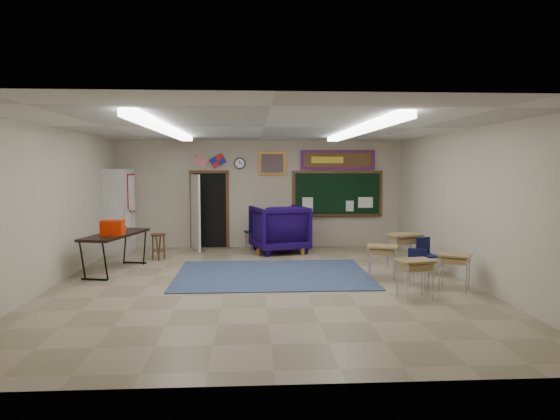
{
  "coord_description": "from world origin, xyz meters",
  "views": [
    {
      "loc": [
        -0.25,
        -9.48,
        2.25
      ],
      "look_at": [
        0.4,
        1.5,
        1.3
      ],
      "focal_mm": 32.0,
      "sensor_mm": 36.0,
      "label": 1
    }
  ],
  "objects": [
    {
      "name": "floor",
      "position": [
        0.0,
        0.0,
        0.0
      ],
      "size": [
        9.0,
        9.0,
        0.0
      ],
      "primitive_type": "plane",
      "color": "gray",
      "rests_on": "ground"
    },
    {
      "name": "wooden_stool",
      "position": [
        -2.5,
        2.69,
        0.33
      ],
      "size": [
        0.36,
        0.36,
        0.63
      ],
      "color": "#4D2D17",
      "rests_on": "floor"
    },
    {
      "name": "fluorescent_strips",
      "position": [
        0.0,
        0.0,
        2.94
      ],
      "size": [
        3.86,
        6.0,
        0.1
      ],
      "primitive_type": null,
      "color": "white",
      "rests_on": "ceiling"
    },
    {
      "name": "folding_table",
      "position": [
        -3.16,
        1.34,
        0.45
      ],
      "size": [
        1.11,
        2.1,
        1.14
      ],
      "rotation": [
        0.0,
        0.0,
        -0.23
      ],
      "color": "black",
      "rests_on": "floor"
    },
    {
      "name": "student_desk_front_right",
      "position": [
        3.08,
        1.07,
        0.45
      ],
      "size": [
        0.77,
        0.64,
        0.8
      ],
      "rotation": [
        0.0,
        0.0,
        0.22
      ],
      "color": "#A2854B",
      "rests_on": "floor"
    },
    {
      "name": "wall_clock",
      "position": [
        -0.55,
        4.47,
        2.35
      ],
      "size": [
        0.32,
        0.05,
        0.32
      ],
      "color": "black",
      "rests_on": "back_wall"
    },
    {
      "name": "chalkboard",
      "position": [
        2.2,
        4.46,
        1.46
      ],
      "size": [
        2.55,
        0.14,
        1.3
      ],
      "color": "#532E17",
      "rests_on": "back_wall"
    },
    {
      "name": "wall_flags",
      "position": [
        -1.4,
        4.44,
        2.48
      ],
      "size": [
        1.16,
        0.06,
        0.7
      ],
      "primitive_type": null,
      "color": "red",
      "rests_on": "back_wall"
    },
    {
      "name": "doorway",
      "position": [
        -1.5,
        4.35,
        1.06
      ],
      "size": [
        1.1,
        0.89,
        2.16
      ],
      "color": "black",
      "rests_on": "back_wall"
    },
    {
      "name": "right_wall",
      "position": [
        4.0,
        0.0,
        1.5
      ],
      "size": [
        0.04,
        9.0,
        3.0
      ],
      "primitive_type": "cube",
      "color": "#AB9F8A",
      "rests_on": "floor"
    },
    {
      "name": "front_wall",
      "position": [
        0.0,
        -4.5,
        1.5
      ],
      "size": [
        8.0,
        0.04,
        3.0
      ],
      "primitive_type": "cube",
      "color": "#AB9F8A",
      "rests_on": "floor"
    },
    {
      "name": "wingback_armchair",
      "position": [
        0.5,
        3.59,
        0.62
      ],
      "size": [
        1.65,
        1.67,
        1.25
      ],
      "primitive_type": "imported",
      "rotation": [
        0.0,
        0.0,
        3.41
      ],
      "color": "#120537",
      "rests_on": "floor"
    },
    {
      "name": "student_desk_back_left",
      "position": [
        2.53,
        -1.3,
        0.39
      ],
      "size": [
        0.65,
        0.54,
        0.69
      ],
      "rotation": [
        0.0,
        0.0,
        0.21
      ],
      "color": "#A2854B",
      "rests_on": "floor"
    },
    {
      "name": "student_desk_front_left",
      "position": [
        2.34,
        0.12,
        0.39
      ],
      "size": [
        0.7,
        0.61,
        0.71
      ],
      "rotation": [
        0.0,
        0.0,
        -0.35
      ],
      "color": "#A2854B",
      "rests_on": "floor"
    },
    {
      "name": "storage_cabinet",
      "position": [
        -3.71,
        3.85,
        1.1
      ],
      "size": [
        0.59,
        1.25,
        2.2
      ],
      "color": "beige",
      "rests_on": "floor"
    },
    {
      "name": "student_chair_desk_b",
      "position": [
        3.43,
        0.56,
        0.39
      ],
      "size": [
        0.51,
        0.51,
        0.78
      ],
      "primitive_type": null,
      "rotation": [
        0.0,
        0.0,
        0.39
      ],
      "color": "black",
      "rests_on": "floor"
    },
    {
      "name": "student_chair_desk_a",
      "position": [
        2.89,
        -0.47,
        0.38
      ],
      "size": [
        0.53,
        0.53,
        0.76
      ],
      "primitive_type": null,
      "rotation": [
        0.0,
        0.0,
        2.56
      ],
      "color": "black",
      "rests_on": "floor"
    },
    {
      "name": "back_wall",
      "position": [
        0.0,
        4.5,
        1.5
      ],
      "size": [
        8.0,
        0.04,
        3.0
      ],
      "primitive_type": "cube",
      "color": "#AB9F8A",
      "rests_on": "floor"
    },
    {
      "name": "left_wall",
      "position": [
        -4.0,
        0.0,
        1.5
      ],
      "size": [
        0.04,
        9.0,
        3.0
      ],
      "primitive_type": "cube",
      "color": "#AB9F8A",
      "rests_on": "floor"
    },
    {
      "name": "framed_art_print",
      "position": [
        0.35,
        4.47,
        2.35
      ],
      "size": [
        0.75,
        0.05,
        0.65
      ],
      "color": "#AD6D21",
      "rests_on": "back_wall"
    },
    {
      "name": "area_rug",
      "position": [
        0.2,
        0.8,
        0.01
      ],
      "size": [
        4.0,
        3.0,
        0.02
      ],
      "primitive_type": "cube",
      "color": "#354565",
      "rests_on": "floor"
    },
    {
      "name": "student_desk_back_right",
      "position": [
        3.46,
        -0.71,
        0.37
      ],
      "size": [
        0.69,
        0.65,
        0.67
      ],
      "rotation": [
        0.0,
        0.0,
        -0.54
      ],
      "color": "#A2854B",
      "rests_on": "floor"
    },
    {
      "name": "bulletin_board",
      "position": [
        2.2,
        4.47,
        2.45
      ],
      "size": [
        2.1,
        0.05,
        0.55
      ],
      "color": "#B7190F",
      "rests_on": "back_wall"
    },
    {
      "name": "student_chair_reading",
      "position": [
        -0.17,
        4.15,
        0.45
      ],
      "size": [
        0.59,
        0.59,
        0.9
      ],
      "primitive_type": null,
      "rotation": [
        0.0,
        0.0,
        3.57
      ],
      "color": "black",
      "rests_on": "floor"
    },
    {
      "name": "ceiling",
      "position": [
        0.0,
        0.0,
        3.0
      ],
      "size": [
        8.0,
        9.0,
        0.04
      ],
      "primitive_type": "cube",
      "color": "silver",
      "rests_on": "back_wall"
    }
  ]
}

